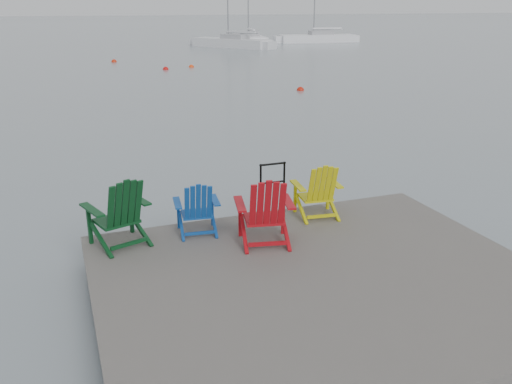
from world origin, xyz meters
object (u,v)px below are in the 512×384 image
object	(u,v)px
handrail	(272,183)
buoy_b	(166,70)
buoy_a	(300,90)
chair_red	(265,210)
sailboat_near	(232,43)
buoy_c	(191,67)
sailboat_far	(317,39)
chair_green	(119,211)
sailboat_mid	(249,40)
buoy_d	(114,62)
chair_blue	(197,207)
chair_yellow	(318,190)

from	to	relation	value
handrail	buoy_b	size ratio (longest dim) A/B	2.39
handrail	buoy_a	world-z (taller)	handrail
chair_red	buoy_a	bearing A→B (deg)	75.94
sailboat_near	buoy_c	world-z (taller)	sailboat_near
sailboat_far	buoy_a	xyz separation A→B (m)	(-16.33, -30.88, -0.36)
chair_green	sailboat_mid	bearing A→B (deg)	50.05
chair_green	buoy_d	size ratio (longest dim) A/B	2.77
sailboat_mid	buoy_a	size ratio (longest dim) A/B	35.12
handrail	chair_blue	distance (m)	1.55
buoy_a	buoy_b	bearing A→B (deg)	111.65
sailboat_mid	chair_green	bearing A→B (deg)	-101.87
buoy_d	buoy_c	bearing A→B (deg)	-49.97
buoy_a	chair_green	bearing A→B (deg)	-122.98
sailboat_far	buoy_d	world-z (taller)	sailboat_far
chair_blue	chair_red	bearing A→B (deg)	-33.43
buoy_b	chair_blue	bearing A→B (deg)	-100.35
buoy_b	chair_yellow	bearing A→B (deg)	-95.99
sailboat_mid	chair_yellow	bearing A→B (deg)	-98.43
handrail	chair_red	world-z (taller)	chair_red
buoy_a	buoy_b	size ratio (longest dim) A/B	0.95
sailboat_mid	chair_red	bearing A→B (deg)	-99.48
chair_yellow	buoy_b	bearing A→B (deg)	91.02
chair_yellow	buoy_c	xyz separation A→B (m)	(4.73, 27.99, -0.99)
chair_green	chair_blue	world-z (taller)	chair_green
chair_green	sailboat_near	world-z (taller)	sailboat_near
chair_green	chair_yellow	xyz separation A→B (m)	(3.31, 0.00, -0.06)
buoy_c	buoy_d	distance (m)	6.86
buoy_b	handrail	bearing A→B (deg)	-97.45
buoy_d	chair_green	bearing A→B (deg)	-96.23
chair_yellow	buoy_b	world-z (taller)	chair_yellow
sailboat_far	buoy_a	distance (m)	34.93
sailboat_near	buoy_b	world-z (taller)	sailboat_near
sailboat_near	buoy_c	bearing A→B (deg)	-150.83
chair_blue	sailboat_mid	size ratio (longest dim) A/B	0.07
sailboat_near	buoy_c	xyz separation A→B (m)	(-7.90, -15.54, -0.36)
chair_red	handrail	bearing A→B (deg)	75.80
chair_blue	buoy_b	world-z (taller)	chair_blue
handrail	sailboat_far	bearing A→B (deg)	62.57
chair_yellow	buoy_c	distance (m)	28.40
sailboat_near	sailboat_mid	xyz separation A→B (m)	(3.57, 5.06, -0.00)
sailboat_far	buoy_c	bearing A→B (deg)	142.50
chair_blue	buoy_c	bearing A→B (deg)	83.66
chair_yellow	buoy_b	distance (m)	27.38
sailboat_near	buoy_a	distance (m)	27.84
buoy_d	chair_yellow	bearing A→B (deg)	-90.55
buoy_d	buoy_a	bearing A→B (deg)	-67.93
sailboat_mid	buoy_d	distance (m)	22.08
chair_yellow	sailboat_near	size ratio (longest dim) A/B	0.09
buoy_b	buoy_d	distance (m)	6.54
sailboat_near	buoy_d	xyz separation A→B (m)	(-12.31, -10.29, -0.36)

